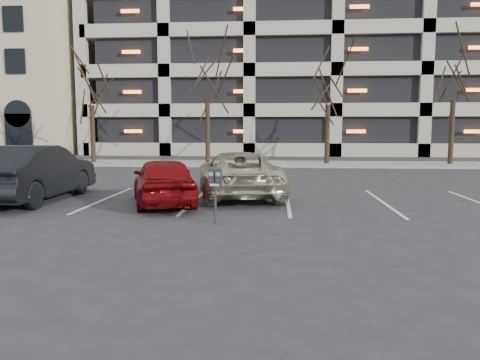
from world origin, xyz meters
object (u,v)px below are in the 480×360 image
(car_red, at_px, (164,181))
(suv_silver, at_px, (238,174))
(car_dark, at_px, (34,173))
(tree_a, at_px, (90,69))
(parking_meter, at_px, (215,182))
(tree_c, at_px, (329,67))
(tree_d, at_px, (455,60))
(tree_b, at_px, (207,59))

(car_red, bearing_deg, suv_silver, -157.74)
(car_dark, bearing_deg, suv_silver, -167.42)
(tree_a, height_order, car_dark, tree_a)
(suv_silver, height_order, car_dark, car_dark)
(car_red, bearing_deg, car_dark, -23.91)
(car_red, bearing_deg, parking_meter, 107.12)
(tree_c, bearing_deg, car_red, -113.05)
(car_red, relative_size, car_dark, 0.79)
(parking_meter, relative_size, car_dark, 0.25)
(tree_d, bearing_deg, tree_a, 180.00)
(suv_silver, distance_m, car_red, 2.65)
(tree_a, height_order, tree_b, tree_b)
(tree_b, relative_size, car_red, 2.12)
(tree_b, xyz_separation_m, tree_d, (14.00, 0.00, -0.20))
(tree_c, height_order, car_red, tree_c)
(tree_c, relative_size, suv_silver, 1.41)
(parking_meter, relative_size, car_red, 0.31)
(tree_a, relative_size, tree_b, 0.91)
(tree_b, relative_size, parking_meter, 6.84)
(tree_a, height_order, tree_d, tree_d)
(tree_d, xyz_separation_m, parking_meter, (-11.34, -17.04, -5.01))
(tree_a, relative_size, parking_meter, 6.24)
(tree_a, height_order, tree_c, tree_a)
(parking_meter, height_order, car_dark, car_dark)
(tree_d, bearing_deg, suv_silver, -131.15)
(parking_meter, bearing_deg, tree_a, 129.81)
(parking_meter, xyz_separation_m, suv_silver, (0.19, 4.28, -0.24))
(tree_c, xyz_separation_m, tree_d, (7.00, 0.00, 0.35))
(tree_d, height_order, parking_meter, tree_d)
(tree_d, height_order, suv_silver, tree_d)
(tree_b, distance_m, parking_meter, 18.02)
(parking_meter, xyz_separation_m, car_red, (-1.82, 2.56, -0.27))
(tree_a, distance_m, suv_silver, 16.85)
(tree_c, relative_size, parking_meter, 6.22)
(tree_b, bearing_deg, parking_meter, -81.13)
(car_red, height_order, car_dark, car_dark)
(parking_meter, xyz_separation_m, car_dark, (-5.87, 2.96, -0.12))
(tree_b, distance_m, car_red, 15.51)
(suv_silver, bearing_deg, tree_d, -141.72)
(tree_a, bearing_deg, suv_silver, -52.33)
(suv_silver, relative_size, car_red, 1.37)
(tree_a, bearing_deg, tree_c, 0.00)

